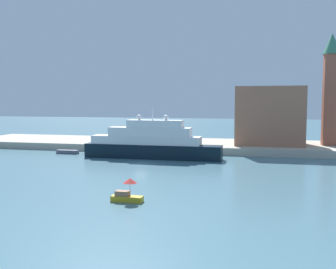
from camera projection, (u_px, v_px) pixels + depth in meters
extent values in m
plane|color=slate|center=(141.00, 164.00, 75.92)|extent=(400.00, 400.00, 0.00)
cube|color=#B7AD99|center=(172.00, 145.00, 102.16)|extent=(110.00, 22.28, 1.71)
cube|color=black|center=(153.00, 151.00, 83.64)|extent=(29.59, 4.24, 3.02)
cube|color=white|center=(146.00, 140.00, 83.77)|extent=(23.68, 3.90, 1.79)
cube|color=white|center=(150.00, 132.00, 83.41)|extent=(17.76, 3.56, 1.85)
cube|color=white|center=(155.00, 124.00, 82.99)|extent=(11.84, 3.22, 1.58)
cylinder|color=silver|center=(152.00, 114.00, 82.94)|extent=(0.16, 0.16, 2.67)
sphere|color=white|center=(166.00, 118.00, 82.33)|extent=(1.11, 1.11, 1.11)
sphere|color=white|center=(139.00, 117.00, 83.69)|extent=(1.11, 1.11, 1.11)
cube|color=#B7991E|center=(127.00, 199.00, 47.79)|extent=(3.91, 1.27, 0.71)
cube|color=#8C6647|center=(123.00, 193.00, 47.87)|extent=(1.72, 1.01, 0.61)
cylinder|color=#B2B2B2|center=(130.00, 190.00, 47.60)|extent=(0.06, 0.06, 1.64)
cone|color=red|center=(130.00, 181.00, 47.50)|extent=(1.66, 1.66, 0.58)
cube|color=#595966|center=(68.00, 152.00, 91.16)|extent=(5.12, 1.47, 0.86)
cube|color=#9E664C|center=(269.00, 116.00, 94.95)|extent=(15.97, 12.16, 14.00)
cube|color=#93513D|center=(330.00, 100.00, 92.65)|extent=(3.26, 3.26, 21.52)
cone|color=#387A5B|center=(332.00, 44.00, 91.51)|extent=(4.24, 4.24, 4.85)
cube|color=silver|center=(103.00, 140.00, 102.29)|extent=(4.13, 1.88, 0.74)
cube|color=#262D33|center=(103.00, 138.00, 102.28)|extent=(2.48, 1.70, 0.50)
cylinder|color=#334C8C|center=(122.00, 139.00, 101.80)|extent=(0.36, 0.36, 1.57)
sphere|color=tan|center=(122.00, 135.00, 101.72)|extent=(0.24, 0.24, 0.24)
cylinder|color=black|center=(175.00, 144.00, 92.06)|extent=(0.45, 0.45, 0.68)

